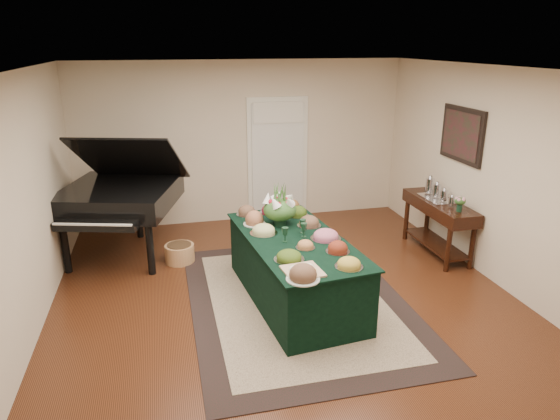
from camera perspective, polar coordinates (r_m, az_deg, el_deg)
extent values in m
plane|color=black|center=(6.16, 0.66, -10.18)|extent=(6.00, 6.00, 0.00)
cube|color=black|center=(6.12, 1.98, -10.32)|extent=(2.52, 3.53, 0.01)
cube|color=#C3B092|center=(6.12, 1.98, -10.26)|extent=(2.02, 3.03, 0.01)
cube|color=silver|center=(8.64, -0.28, 5.89)|extent=(1.05, 0.04, 2.10)
cube|color=silver|center=(8.63, -0.25, 5.53)|extent=(0.90, 0.06, 2.00)
cube|color=black|center=(5.99, 1.69, -6.86)|extent=(1.23, 2.28, 0.78)
cube|color=black|center=(5.83, 1.73, -3.35)|extent=(1.30, 2.35, 0.02)
cylinder|color=silver|center=(5.49, 6.61, -4.75)|extent=(0.27, 0.27, 0.01)
ellipsoid|color=maroon|center=(5.47, 6.63, -4.27)|extent=(0.22, 0.22, 0.09)
cylinder|color=silver|center=(6.26, -2.93, -1.60)|extent=(0.28, 0.28, 0.01)
ellipsoid|color=#B16A46|center=(6.24, -2.94, -1.01)|extent=(0.23, 0.23, 0.13)
cylinder|color=silver|center=(5.97, -1.88, -2.65)|extent=(0.33, 0.33, 0.01)
ellipsoid|color=#D0CF82|center=(5.95, -1.88, -2.24)|extent=(0.27, 0.27, 0.08)
cylinder|color=silver|center=(6.67, -0.98, -0.29)|extent=(0.32, 0.32, 0.01)
ellipsoid|color=maroon|center=(6.65, -0.98, 0.09)|extent=(0.27, 0.27, 0.08)
cylinder|color=silver|center=(6.55, 2.07, -0.65)|extent=(0.28, 0.28, 0.01)
ellipsoid|color=#3E5917|center=(6.53, 2.08, -0.21)|extent=(0.23, 0.23, 0.09)
cylinder|color=silver|center=(4.86, 2.64, -7.87)|extent=(0.33, 0.33, 0.01)
ellipsoid|color=brown|center=(4.83, 2.65, -7.23)|extent=(0.27, 0.27, 0.11)
cylinder|color=silver|center=(6.21, 3.34, -1.78)|extent=(0.30, 0.30, 0.01)
ellipsoid|color=brown|center=(6.19, 3.35, -1.33)|extent=(0.25, 0.25, 0.09)
cylinder|color=silver|center=(6.83, 1.24, 0.19)|extent=(0.29, 0.29, 0.01)
ellipsoid|color=brown|center=(6.82, 1.25, 0.60)|extent=(0.24, 0.24, 0.09)
cylinder|color=silver|center=(6.61, -3.82, -0.51)|extent=(0.27, 0.27, 0.01)
ellipsoid|color=brown|center=(6.59, -3.83, -0.09)|extent=(0.23, 0.23, 0.09)
cylinder|color=silver|center=(5.56, 2.92, -4.33)|extent=(0.22, 0.22, 0.01)
ellipsoid|color=#C27B45|center=(5.54, 2.92, -3.97)|extent=(0.18, 0.18, 0.06)
cylinder|color=silver|center=(5.83, 5.26, -3.26)|extent=(0.36, 0.36, 0.01)
ellipsoid|color=#CB6580|center=(5.81, 5.27, -2.84)|extent=(0.29, 0.29, 0.08)
cylinder|color=silver|center=(5.27, 1.04, -5.66)|extent=(0.32, 0.32, 0.01)
ellipsoid|color=#3E5917|center=(5.25, 1.04, -5.25)|extent=(0.27, 0.27, 0.07)
cylinder|color=silver|center=(5.15, 7.88, -6.44)|extent=(0.29, 0.29, 0.01)
ellipsoid|color=gold|center=(5.13, 7.90, -6.02)|extent=(0.24, 0.24, 0.07)
cube|color=tan|center=(5.01, 2.60, -7.00)|extent=(0.41, 0.41, 0.02)
ellipsoid|color=beige|center=(5.00, 1.80, -6.42)|extent=(0.14, 0.14, 0.08)
ellipsoid|color=beige|center=(5.07, 3.19, -6.15)|extent=(0.12, 0.12, 0.07)
cube|color=orange|center=(4.94, 3.50, -6.92)|extent=(0.11, 0.10, 0.05)
cylinder|color=black|center=(6.22, -0.01, -0.99)|extent=(0.16, 0.16, 0.16)
ellipsoid|color=#2F5722|center=(6.18, -0.01, 0.03)|extent=(0.41, 0.41, 0.27)
cylinder|color=black|center=(7.27, -23.34, -3.90)|extent=(0.10, 0.10, 0.73)
cylinder|color=black|center=(6.85, -14.61, -4.29)|extent=(0.10, 0.10, 0.73)
cylinder|color=black|center=(8.19, -15.86, -0.57)|extent=(0.10, 0.10, 0.73)
cube|color=black|center=(7.42, -17.81, 1.51)|extent=(1.85, 1.92, 0.31)
cube|color=black|center=(6.67, -20.28, -1.66)|extent=(1.07, 0.50, 0.10)
cube|color=black|center=(7.38, -16.71, 5.61)|extent=(1.67, 1.49, 0.81)
cylinder|color=#A66F43|center=(7.22, -11.39, -4.88)|extent=(0.41, 0.41, 0.26)
cylinder|color=black|center=(7.09, 18.67, -4.37)|extent=(0.07, 0.07, 0.62)
cylinder|color=black|center=(7.28, 21.08, -4.04)|extent=(0.07, 0.07, 0.62)
cylinder|color=black|center=(8.06, 14.24, -1.15)|extent=(0.07, 0.07, 0.62)
cylinder|color=black|center=(8.23, 16.47, -0.93)|extent=(0.07, 0.07, 0.62)
cube|color=black|center=(7.52, 17.78, 0.33)|extent=(0.45, 1.43, 0.18)
cube|color=black|center=(7.71, 17.37, -3.65)|extent=(0.38, 1.25, 0.03)
cube|color=silver|center=(7.58, 17.47, 1.27)|extent=(0.34, 0.58, 0.02)
cylinder|color=black|center=(7.10, 19.81, 0.26)|extent=(0.07, 0.07, 0.11)
ellipsoid|color=pink|center=(7.07, 19.90, 1.03)|extent=(0.16, 0.16, 0.11)
cube|color=black|center=(7.40, 20.09, 8.08)|extent=(0.04, 0.95, 0.75)
cube|color=#4A1321|center=(7.39, 19.92, 8.08)|extent=(0.01, 0.82, 0.62)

